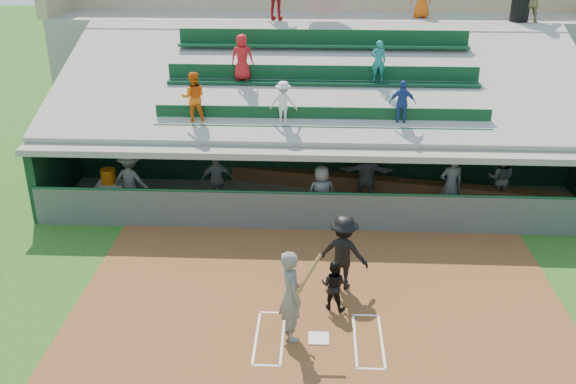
{
  "coord_description": "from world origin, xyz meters",
  "views": [
    {
      "loc": [
        -0.1,
        -10.96,
        8.16
      ],
      "look_at": [
        -0.81,
        3.5,
        1.8
      ],
      "focal_mm": 40.0,
      "sensor_mm": 36.0,
      "label": 1
    }
  ],
  "objects_px": {
    "trash_bin": "(520,7)",
    "batter_at_plate": "(291,295)",
    "home_plate": "(319,338)",
    "white_table": "(112,193)",
    "water_cooler": "(108,176)",
    "catcher": "(333,285)"
  },
  "relations": [
    {
      "from": "home_plate",
      "to": "trash_bin",
      "type": "xyz_separation_m",
      "value": [
        6.86,
        12.4,
        5.04
      ]
    },
    {
      "from": "home_plate",
      "to": "catcher",
      "type": "distance_m",
      "value": 1.34
    },
    {
      "from": "white_table",
      "to": "water_cooler",
      "type": "height_order",
      "value": "water_cooler"
    },
    {
      "from": "catcher",
      "to": "white_table",
      "type": "distance_m",
      "value": 8.37
    },
    {
      "from": "home_plate",
      "to": "catcher",
      "type": "height_order",
      "value": "catcher"
    },
    {
      "from": "home_plate",
      "to": "white_table",
      "type": "bearing_deg",
      "value": 134.53
    },
    {
      "from": "white_table",
      "to": "water_cooler",
      "type": "distance_m",
      "value": 0.57
    },
    {
      "from": "home_plate",
      "to": "water_cooler",
      "type": "relative_size",
      "value": 0.97
    },
    {
      "from": "white_table",
      "to": "water_cooler",
      "type": "xyz_separation_m",
      "value": [
        -0.03,
        -0.01,
        0.56
      ]
    },
    {
      "from": "white_table",
      "to": "water_cooler",
      "type": "bearing_deg",
      "value": -166.37
    },
    {
      "from": "trash_bin",
      "to": "batter_at_plate",
      "type": "bearing_deg",
      "value": -121.1
    },
    {
      "from": "home_plate",
      "to": "batter_at_plate",
      "type": "distance_m",
      "value": 1.15
    },
    {
      "from": "catcher",
      "to": "water_cooler",
      "type": "relative_size",
      "value": 2.68
    },
    {
      "from": "white_table",
      "to": "batter_at_plate",
      "type": "bearing_deg",
      "value": -52.63
    },
    {
      "from": "home_plate",
      "to": "catcher",
      "type": "xyz_separation_m",
      "value": [
        0.3,
        1.17,
        0.58
      ]
    },
    {
      "from": "catcher",
      "to": "water_cooler",
      "type": "bearing_deg",
      "value": -21.39
    },
    {
      "from": "catcher",
      "to": "home_plate",
      "type": "bearing_deg",
      "value": 92.21
    },
    {
      "from": "catcher",
      "to": "trash_bin",
      "type": "bearing_deg",
      "value": -103.45
    },
    {
      "from": "catcher",
      "to": "trash_bin",
      "type": "distance_m",
      "value": 13.75
    },
    {
      "from": "catcher",
      "to": "batter_at_plate",
      "type": "bearing_deg",
      "value": 67.77
    },
    {
      "from": "water_cooler",
      "to": "trash_bin",
      "type": "xyz_separation_m",
      "value": [
        13.14,
        6.06,
        4.13
      ]
    },
    {
      "from": "home_plate",
      "to": "batter_at_plate",
      "type": "bearing_deg",
      "value": 172.52
    }
  ]
}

